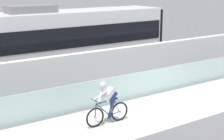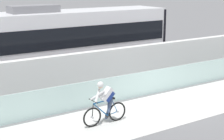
% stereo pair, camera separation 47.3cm
% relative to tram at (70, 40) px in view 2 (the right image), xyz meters
% --- Properties ---
extents(ground_plane, '(200.00, 200.00, 0.00)m').
position_rel_tram_xyz_m(ground_plane, '(1.51, -6.85, -1.89)').
color(ground_plane, slate).
extents(bike_path_deck, '(32.00, 3.20, 0.01)m').
position_rel_tram_xyz_m(bike_path_deck, '(1.51, -6.85, -1.89)').
color(bike_path_deck, silver).
rests_on(bike_path_deck, ground).
extents(glass_parapet, '(32.00, 0.05, 1.09)m').
position_rel_tram_xyz_m(glass_parapet, '(1.51, -5.00, -1.35)').
color(glass_parapet, silver).
rests_on(glass_parapet, ground).
extents(concrete_barrier_wall, '(32.00, 0.36, 1.88)m').
position_rel_tram_xyz_m(concrete_barrier_wall, '(1.51, -3.20, -0.95)').
color(concrete_barrier_wall, silver).
rests_on(concrete_barrier_wall, ground).
extents(tram_rail_near, '(32.00, 0.08, 0.01)m').
position_rel_tram_xyz_m(tram_rail_near, '(1.51, -0.72, -1.89)').
color(tram_rail_near, '#595654').
rests_on(tram_rail_near, ground).
extents(tram_rail_far, '(32.00, 0.08, 0.01)m').
position_rel_tram_xyz_m(tram_rail_far, '(1.51, 0.72, -1.89)').
color(tram_rail_far, '#595654').
rests_on(tram_rail_far, ground).
extents(tram, '(11.06, 2.54, 3.81)m').
position_rel_tram_xyz_m(tram, '(0.00, 0.00, 0.00)').
color(tram, silver).
rests_on(tram, ground).
extents(cyclist_on_bike, '(1.77, 0.58, 1.61)m').
position_rel_tram_xyz_m(cyclist_on_bike, '(-2.09, -6.85, -1.11)').
color(cyclist_on_bike, black).
rests_on(cyclist_on_bike, ground).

